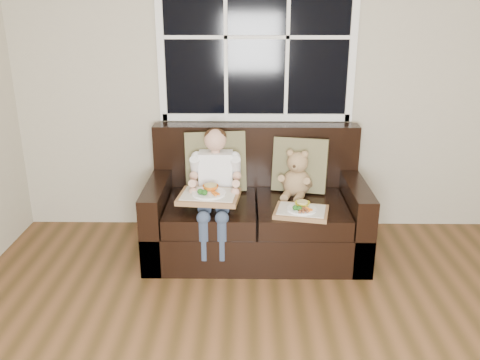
{
  "coord_description": "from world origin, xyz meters",
  "views": [
    {
      "loc": [
        -0.28,
        -1.77,
        1.93
      ],
      "look_at": [
        -0.33,
        1.85,
        0.65
      ],
      "focal_mm": 38.0,
      "sensor_mm": 36.0,
      "label": 1
    }
  ],
  "objects_px": {
    "teddy_bear": "(297,177)",
    "tray_left": "(209,195)",
    "loveseat": "(256,213)",
    "tray_right": "(301,211)",
    "child": "(215,178)"
  },
  "relations": [
    {
      "from": "loveseat",
      "to": "teddy_bear",
      "type": "xyz_separation_m",
      "value": [
        0.32,
        0.03,
        0.3
      ]
    },
    {
      "from": "loveseat",
      "to": "tray_right",
      "type": "bearing_deg",
      "value": -47.2
    },
    {
      "from": "loveseat",
      "to": "child",
      "type": "xyz_separation_m",
      "value": [
        -0.32,
        -0.12,
        0.33
      ]
    },
    {
      "from": "loveseat",
      "to": "teddy_bear",
      "type": "bearing_deg",
      "value": 5.41
    },
    {
      "from": "child",
      "to": "loveseat",
      "type": "bearing_deg",
      "value": 20.58
    },
    {
      "from": "tray_left",
      "to": "tray_right",
      "type": "bearing_deg",
      "value": 2.31
    },
    {
      "from": "child",
      "to": "tray_left",
      "type": "bearing_deg",
      "value": -101.22
    },
    {
      "from": "teddy_bear",
      "to": "tray_left",
      "type": "xyz_separation_m",
      "value": [
        -0.68,
        -0.33,
        -0.03
      ]
    },
    {
      "from": "loveseat",
      "to": "child",
      "type": "height_order",
      "value": "child"
    },
    {
      "from": "teddy_bear",
      "to": "tray_right",
      "type": "bearing_deg",
      "value": -71.69
    },
    {
      "from": "teddy_bear",
      "to": "tray_left",
      "type": "bearing_deg",
      "value": -135.75
    },
    {
      "from": "child",
      "to": "tray_left",
      "type": "relative_size",
      "value": 1.82
    },
    {
      "from": "teddy_bear",
      "to": "child",
      "type": "bearing_deg",
      "value": -148.79
    },
    {
      "from": "child",
      "to": "teddy_bear",
      "type": "relative_size",
      "value": 2.2
    },
    {
      "from": "child",
      "to": "tray_right",
      "type": "relative_size",
      "value": 1.97
    }
  ]
}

